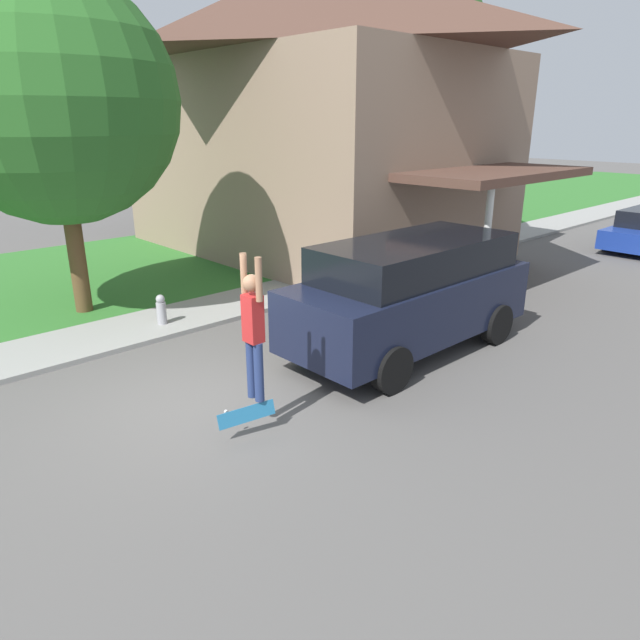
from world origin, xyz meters
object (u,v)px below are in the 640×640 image
(lawn_tree_far, at_px, (396,42))
(suv_parked, at_px, (411,292))
(skateboard, at_px, (246,414))
(fire_hydrant, at_px, (161,310))
(lawn_tree_near, at_px, (55,101))
(skateboarder, at_px, (253,327))

(lawn_tree_far, relative_size, suv_parked, 1.76)
(skateboard, relative_size, fire_hydrant, 1.26)
(lawn_tree_far, distance_m, suv_parked, 10.21)
(lawn_tree_near, bearing_deg, skateboarder, -1.87)
(skateboarder, height_order, fire_hydrant, skateboarder)
(lawn_tree_near, xyz_separation_m, lawn_tree_far, (0.30, 10.07, 1.84))
(lawn_tree_far, relative_size, fire_hydrant, 14.10)
(suv_parked, distance_m, skateboard, 4.20)
(lawn_tree_near, distance_m, lawn_tree_far, 10.25)
(skateboarder, relative_size, skateboard, 2.55)
(lawn_tree_near, xyz_separation_m, skateboarder, (6.71, -0.22, -2.96))
(lawn_tree_near, relative_size, fire_hydrant, 10.96)
(lawn_tree_near, height_order, suv_parked, lawn_tree_near)
(fire_hydrant, bearing_deg, suv_parked, 33.53)
(lawn_tree_far, bearing_deg, skateboarder, -58.08)
(lawn_tree_near, distance_m, skateboarder, 7.34)
(lawn_tree_far, bearing_deg, lawn_tree_near, -91.70)
(lawn_tree_far, height_order, skateboarder, lawn_tree_far)
(skateboarder, bearing_deg, skateboard, -73.88)
(suv_parked, distance_m, skateboarder, 3.91)
(lawn_tree_far, distance_m, skateboarder, 13.04)
(fire_hydrant, bearing_deg, skateboard, -14.98)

